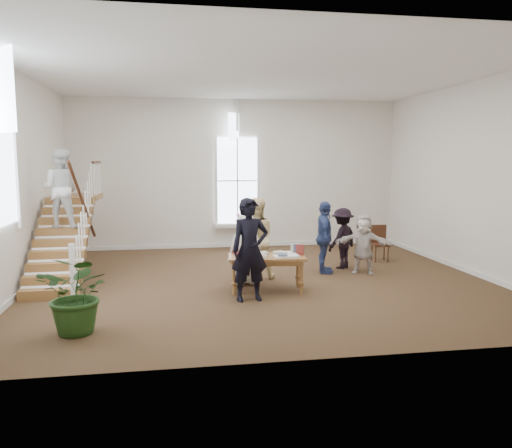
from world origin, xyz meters
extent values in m
plane|color=#402719|center=(0.00, 0.00, 0.00)|extent=(10.00, 10.00, 0.00)
plane|color=silver|center=(0.00, 4.50, 2.25)|extent=(10.00, 0.00, 10.00)
plane|color=silver|center=(0.00, -4.50, 2.25)|extent=(10.00, 0.00, 10.00)
plane|color=silver|center=(-5.00, 0.00, 2.25)|extent=(0.00, 9.00, 9.00)
plane|color=silver|center=(5.00, 0.00, 2.25)|extent=(0.00, 9.00, 9.00)
plane|color=white|center=(0.00, 0.00, 4.50)|extent=(10.00, 10.00, 0.00)
cube|color=white|center=(0.00, 4.32, 0.70)|extent=(1.45, 0.28, 0.10)
plane|color=white|center=(0.00, 4.44, 2.05)|extent=(2.60, 0.00, 2.60)
plane|color=white|center=(0.00, 4.44, 3.65)|extent=(0.60, 0.60, 0.85)
cube|color=white|center=(0.00, 4.47, 0.06)|extent=(10.00, 0.04, 0.12)
imported|color=pink|center=(0.00, 4.29, 0.90)|extent=(0.17, 0.17, 0.30)
cube|color=brown|center=(-4.35, -0.80, 0.10)|extent=(1.10, 0.30, 0.20)
cube|color=brown|center=(-4.35, -0.50, 0.30)|extent=(1.10, 0.30, 0.20)
cube|color=brown|center=(-4.35, -0.20, 0.50)|extent=(1.10, 0.30, 0.20)
cube|color=brown|center=(-4.35, 0.10, 0.70)|extent=(1.10, 0.30, 0.20)
cube|color=brown|center=(-4.35, 0.40, 0.90)|extent=(1.10, 0.30, 0.20)
cube|color=brown|center=(-4.35, 0.70, 1.10)|extent=(1.10, 0.30, 0.20)
cube|color=brown|center=(-4.35, 1.00, 1.30)|extent=(1.10, 0.30, 0.20)
cube|color=brown|center=(-4.35, 1.30, 1.50)|extent=(1.10, 0.30, 0.20)
cube|color=brown|center=(-4.35, 1.60, 1.70)|extent=(1.10, 0.30, 0.20)
cube|color=brown|center=(-4.35, 2.50, 1.74)|extent=(1.10, 1.20, 0.12)
cube|color=white|center=(-3.86, -0.95, 0.55)|extent=(0.10, 0.10, 1.10)
cylinder|color=#331D0E|center=(-3.85, 0.40, 1.75)|extent=(0.07, 2.74, 1.86)
imported|color=silver|center=(-4.35, 0.70, 2.06)|extent=(0.94, 0.79, 1.72)
cube|color=brown|center=(-0.06, -0.87, 0.70)|extent=(1.64, 0.96, 0.05)
cube|color=brown|center=(-0.06, -0.87, 0.63)|extent=(1.51, 0.83, 0.10)
cylinder|color=brown|center=(-0.77, -1.07, 0.33)|extent=(0.07, 0.07, 0.68)
cylinder|color=brown|center=(0.57, -1.24, 0.33)|extent=(0.07, 0.07, 0.68)
cylinder|color=brown|center=(-0.70, -0.50, 0.33)|extent=(0.07, 0.07, 0.68)
cylinder|color=brown|center=(0.64, -0.66, 0.33)|extent=(0.07, 0.07, 0.68)
cube|color=silver|center=(0.41, -0.81, 0.76)|extent=(0.27, 0.28, 0.06)
cube|color=beige|center=(0.38, -1.14, 0.74)|extent=(0.28, 0.26, 0.03)
cube|color=tan|center=(-0.23, -0.94, 0.76)|extent=(0.25, 0.31, 0.05)
cube|color=silver|center=(-0.20, -0.97, 0.75)|extent=(0.27, 0.33, 0.04)
cube|color=#4C5972|center=(0.24, -1.00, 0.76)|extent=(0.23, 0.30, 0.06)
cube|color=maroon|center=(-0.62, -0.58, 0.76)|extent=(0.23, 0.30, 0.06)
cube|color=white|center=(-0.43, -0.57, 0.75)|extent=(0.19, 0.28, 0.05)
cube|color=#BFB299|center=(-0.11, -0.69, 0.75)|extent=(0.21, 0.27, 0.05)
cube|color=silver|center=(-0.15, -0.71, 0.75)|extent=(0.22, 0.30, 0.05)
cube|color=beige|center=(0.24, -0.67, 0.75)|extent=(0.26, 0.24, 0.05)
cube|color=tan|center=(-0.47, -1.05, 0.74)|extent=(0.26, 0.22, 0.03)
cube|color=silver|center=(0.13, -1.04, 0.74)|extent=(0.19, 0.31, 0.02)
cube|color=#4C5972|center=(0.47, -0.80, 0.75)|extent=(0.26, 0.22, 0.05)
cube|color=maroon|center=(-0.38, -0.61, 0.74)|extent=(0.24, 0.24, 0.02)
cube|color=white|center=(0.43, -1.04, 0.75)|extent=(0.24, 0.30, 0.05)
imported|color=black|center=(-0.51, -1.52, 0.99)|extent=(0.78, 0.56, 1.97)
imported|color=beige|center=(-0.41, -0.27, 0.77)|extent=(0.80, 0.57, 1.54)
imported|color=#F7DC9A|center=(-0.11, 0.23, 0.92)|extent=(0.91, 0.71, 1.84)
imported|color=navy|center=(1.58, 0.51, 0.86)|extent=(0.61, 1.07, 1.71)
imported|color=black|center=(2.18, 0.96, 0.75)|extent=(1.11, 1.03, 1.51)
imported|color=silver|center=(2.48, 0.31, 0.71)|extent=(1.36, 0.97, 1.42)
imported|color=#1B3912|center=(-3.40, -2.92, 0.63)|extent=(1.42, 1.34, 1.26)
cube|color=#331D0E|center=(3.46, 1.60, 0.44)|extent=(0.45, 0.45, 0.05)
cube|color=#331D0E|center=(3.48, 1.79, 0.71)|extent=(0.42, 0.08, 0.49)
cylinder|color=#331D0E|center=(3.27, 1.45, 0.22)|extent=(0.04, 0.04, 0.43)
cylinder|color=#331D0E|center=(3.61, 1.42, 0.22)|extent=(0.04, 0.04, 0.43)
cylinder|color=#331D0E|center=(3.31, 1.79, 0.22)|extent=(0.04, 0.04, 0.43)
cylinder|color=#331D0E|center=(3.64, 1.75, 0.22)|extent=(0.04, 0.04, 0.43)
camera|label=1|loc=(-1.91, -10.74, 2.68)|focal=35.00mm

